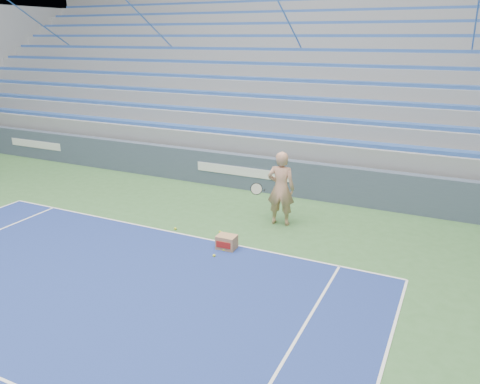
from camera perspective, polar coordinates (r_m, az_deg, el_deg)
name	(u,v)px	position (r m, az deg, el deg)	size (l,w,h in m)	color
sponsor_barrier	(244,172)	(14.86, 0.52, 2.48)	(30.00, 0.32, 1.10)	#3D4A5D
bleachers	(303,95)	(19.75, 7.73, 11.67)	(31.00, 9.15, 7.30)	gray
tennis_player	(281,188)	(11.93, 4.99, 0.43)	(0.99, 0.89, 1.93)	tan
ball_box	(227,242)	(10.77, -1.64, -6.14)	(0.45, 0.36, 0.33)	#AA7B52
tennis_ball_0	(224,250)	(10.71, -1.95, -7.05)	(0.07, 0.07, 0.07)	#D0DD2D
tennis_ball_1	(214,256)	(10.46, -3.17, -7.75)	(0.07, 0.07, 0.07)	#D0DD2D
tennis_ball_2	(175,229)	(11.94, -7.89, -4.45)	(0.07, 0.07, 0.07)	#D0DD2D
tennis_ball_3	(220,232)	(11.64, -2.45, -4.90)	(0.07, 0.07, 0.07)	#D0DD2D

